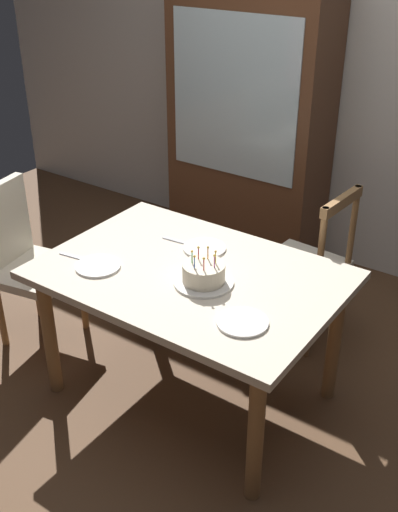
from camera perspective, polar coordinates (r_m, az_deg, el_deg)
ground at (r=3.38m, az=-0.71°, el=-12.40°), size 6.40×6.40×0.00m
back_wall at (r=4.27m, az=14.29°, el=15.61°), size 6.40×0.10×2.60m
dining_table at (r=2.98m, az=-0.79°, el=-2.98°), size 1.42×0.99×0.75m
birthday_cake at (r=2.82m, az=0.44°, el=-1.73°), size 0.28×0.28×0.17m
plate_near_celebrant at (r=3.01m, az=-9.35°, el=-0.92°), size 0.22×0.22×0.01m
plate_far_side at (r=3.13m, az=0.51°, el=0.74°), size 0.22×0.22×0.01m
plate_near_guest at (r=2.58m, az=4.05°, el=-6.13°), size 0.22×0.22×0.01m
fork_near_celebrant at (r=3.11m, az=-11.46°, el=-0.10°), size 0.18×0.04×0.01m
fork_far_side at (r=3.20m, az=-2.00°, el=1.37°), size 0.18×0.03×0.01m
chair_spindle_back at (r=3.59m, az=9.93°, el=-1.05°), size 0.47×0.47×0.95m
chair_upholstered at (r=3.64m, az=-16.03°, el=0.01°), size 0.52×0.52×0.95m
china_cabinet at (r=4.36m, az=4.68°, el=11.91°), size 1.10×0.45×1.90m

